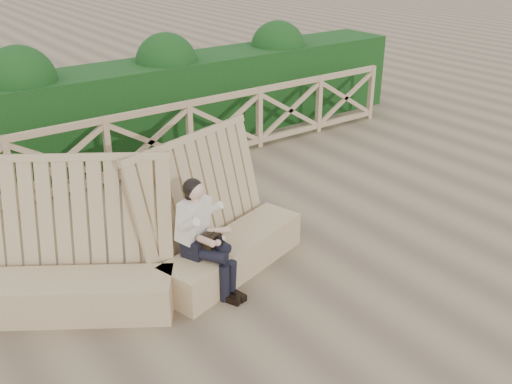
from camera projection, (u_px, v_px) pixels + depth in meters
ground at (290, 269)px, 6.70m from camera, size 60.00×60.00×0.00m
bench at (156, 256)px, 6.21m from camera, size 3.72×1.74×1.55m
woman at (203, 233)px, 6.05m from camera, size 0.52×0.82×1.30m
guardrail at (150, 142)px, 9.02m from camera, size 10.10×0.09×1.10m
hedge at (118, 112)px, 9.81m from camera, size 12.00×1.20×1.50m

